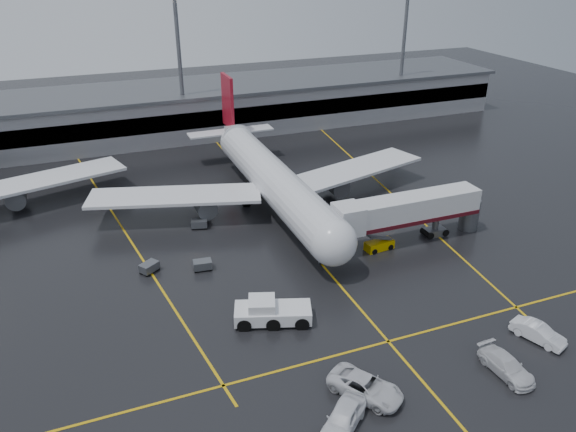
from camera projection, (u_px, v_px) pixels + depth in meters
name	position (u px, v px, depth m)	size (l,w,h in m)	color
ground	(297.00, 236.00, 68.98)	(220.00, 220.00, 0.00)	black
apron_line_centre	(297.00, 236.00, 68.97)	(0.25, 90.00, 0.02)	gold
apron_line_stop	(388.00, 341.00, 50.56)	(60.00, 0.25, 0.02)	gold
apron_line_left	(123.00, 228.00, 70.81)	(0.25, 70.00, 0.02)	gold
apron_line_right	(383.00, 186.00, 83.23)	(0.25, 70.00, 0.02)	gold
terminal	(204.00, 107.00, 107.21)	(122.00, 19.00, 8.60)	gray
light_mast_mid	(180.00, 61.00, 96.15)	(3.00, 1.20, 25.45)	#595B60
light_mast_right	(404.00, 46.00, 110.87)	(3.00, 1.20, 25.45)	#595B60
main_airliner	(270.00, 177.00, 75.25)	(48.80, 45.60, 14.10)	silver
jet_bridge	(409.00, 212.00, 66.11)	(19.90, 3.40, 6.05)	silver
pushback_tractor	(271.00, 312.00, 52.85)	(7.83, 5.13, 2.60)	white
belt_loader	(379.00, 245.00, 65.73)	(3.64, 1.97, 2.21)	#C39802
service_van_a	(366.00, 387.00, 44.20)	(2.83, 6.13, 1.70)	silver
service_van_b	(506.00, 366.00, 46.50)	(2.18, 5.37, 1.56)	silver
service_van_c	(538.00, 333.00, 50.43)	(1.69, 4.85, 1.60)	white
service_van_d	(343.00, 418.00, 41.19)	(2.15, 5.35, 1.82)	white
baggage_cart_a	(203.00, 265.00, 61.54)	(2.14, 1.52, 1.12)	#595B60
baggage_cart_b	(149.00, 267.00, 61.09)	(2.38, 2.21, 1.12)	#595B60
baggage_cart_c	(199.00, 223.00, 70.64)	(2.26, 1.76, 1.12)	#595B60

